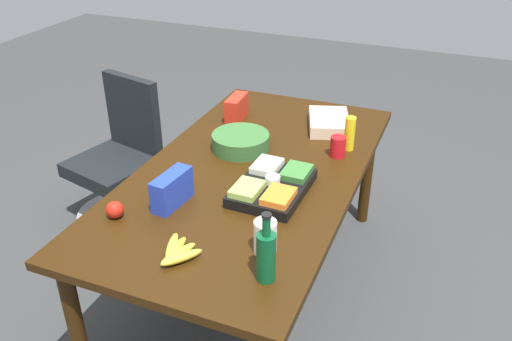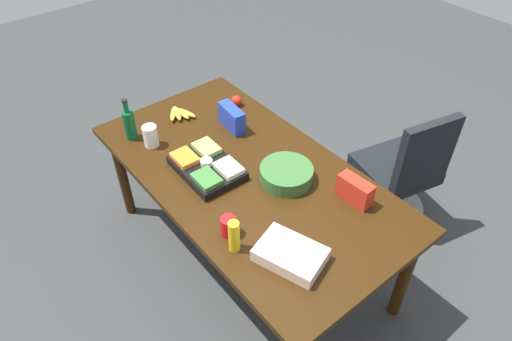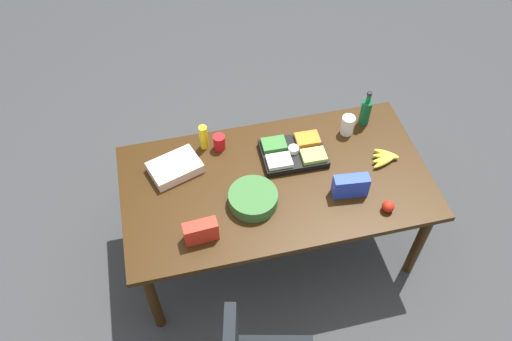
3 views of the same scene
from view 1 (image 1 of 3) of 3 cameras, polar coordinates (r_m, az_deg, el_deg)
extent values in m
plane|color=#363838|center=(3.12, -0.47, -12.27)|extent=(10.00, 10.00, 0.00)
cube|color=black|center=(2.68, -0.53, -0.26)|extent=(1.98, 1.05, 0.04)
cylinder|color=black|center=(3.53, 11.73, -0.24)|extent=(0.07, 0.07, 0.73)
cylinder|color=black|center=(2.51, -18.53, -15.69)|extent=(0.07, 0.07, 0.73)
cylinder|color=black|center=(3.74, -1.30, 2.25)|extent=(0.07, 0.07, 0.73)
cylinder|color=gray|center=(3.76, -14.26, -4.59)|extent=(0.56, 0.56, 0.05)
cylinder|color=gray|center=(3.66, -14.64, -1.97)|extent=(0.06, 0.06, 0.35)
cube|color=black|center=(3.57, -15.00, 0.46)|extent=(0.58, 0.58, 0.09)
cube|color=black|center=(3.57, -12.96, 5.97)|extent=(0.16, 0.43, 0.49)
cube|color=beige|center=(3.12, 7.75, 5.10)|extent=(0.37, 0.31, 0.07)
cylinder|color=#34642F|center=(2.85, -1.64, 3.08)|extent=(0.34, 0.34, 0.09)
cylinder|color=yellow|center=(2.87, 9.91, 3.89)|extent=(0.07, 0.07, 0.18)
cube|color=#223CB9|center=(2.39, -8.91, -2.02)|extent=(0.23, 0.10, 0.15)
ellipsoid|color=yellow|center=(2.08, -7.91, -9.13)|extent=(0.16, 0.13, 0.04)
ellipsoid|color=yellow|center=(2.10, -8.26, -8.75)|extent=(0.17, 0.09, 0.04)
ellipsoid|color=gold|center=(2.12, -8.59, -8.36)|extent=(0.17, 0.04, 0.04)
ellipsoid|color=yellow|center=(2.14, -8.93, -7.99)|extent=(0.17, 0.09, 0.04)
sphere|color=red|center=(2.37, -14.77, -4.06)|extent=(0.09, 0.09, 0.08)
cylinder|color=red|center=(2.80, 8.69, 2.54)|extent=(0.10, 0.10, 0.11)
cylinder|color=#0D4E27|center=(1.94, 1.08, -9.21)|extent=(0.09, 0.09, 0.20)
cylinder|color=#0D4E27|center=(1.86, 1.12, -5.93)|extent=(0.04, 0.04, 0.08)
cylinder|color=black|center=(1.83, 1.13, -4.80)|extent=(0.04, 0.04, 0.01)
cube|color=red|center=(3.20, -2.07, 6.66)|extent=(0.20, 0.09, 0.14)
cylinder|color=white|center=(2.08, 0.99, -7.08)|extent=(0.10, 0.10, 0.14)
cube|color=black|center=(2.47, 1.75, -1.84)|extent=(0.43, 0.31, 0.05)
cube|color=orange|center=(2.34, 2.42, -2.74)|extent=(0.16, 0.12, 0.03)
cube|color=#377232|center=(2.52, 4.32, -0.16)|extent=(0.16, 0.12, 0.03)
cube|color=#9FC254|center=(2.39, -0.94, -1.97)|extent=(0.16, 0.12, 0.03)
cube|color=silver|center=(2.57, 1.18, 0.50)|extent=(0.16, 0.12, 0.03)
cylinder|color=white|center=(2.45, 1.77, -0.98)|extent=(0.07, 0.07, 0.04)
camera|label=2|loc=(3.78, 32.75, 33.19)|focal=32.42mm
camera|label=3|loc=(4.15, -32.65, 44.14)|focal=35.91mm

